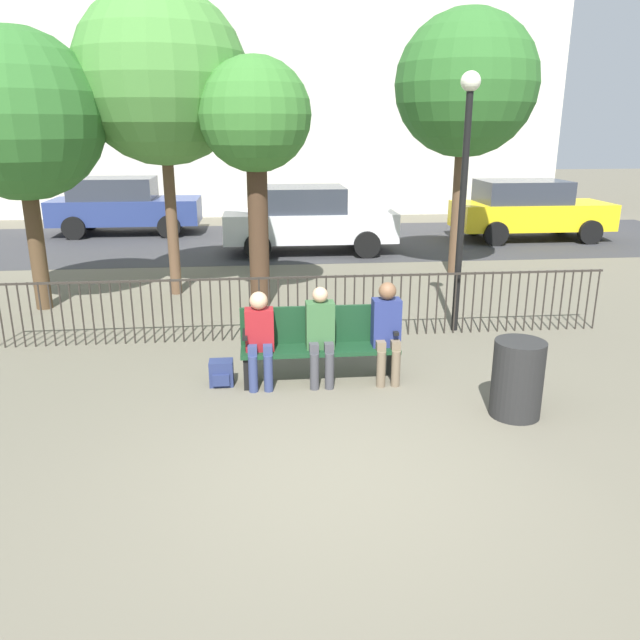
{
  "coord_description": "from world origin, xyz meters",
  "views": [
    {
      "loc": [
        -0.72,
        -4.97,
        3.03
      ],
      "look_at": [
        0.0,
        2.15,
        0.8
      ],
      "focal_mm": 35.0,
      "sensor_mm": 36.0,
      "label": 1
    }
  ],
  "objects_px": {
    "parked_car_0": "(123,205)",
    "tree_3": "(255,120)",
    "tree_0": "(162,78)",
    "parked_car_1": "(528,209)",
    "seated_person_1": "(321,331)",
    "tree_1": "(19,116)",
    "seated_person_0": "(260,334)",
    "backpack": "(221,373)",
    "seated_person_2": "(387,327)",
    "trash_bin": "(517,379)",
    "park_bench": "(319,341)",
    "parked_car_2": "(306,218)",
    "tree_2": "(466,85)",
    "lamp_post": "(465,166)"
  },
  "relations": [
    {
      "from": "lamp_post",
      "to": "park_bench",
      "type": "bearing_deg",
      "value": -142.41
    },
    {
      "from": "tree_0",
      "to": "parked_car_1",
      "type": "height_order",
      "value": "tree_0"
    },
    {
      "from": "parked_car_1",
      "to": "parked_car_2",
      "type": "xyz_separation_m",
      "value": [
        -6.25,
        -1.22,
        0.0
      ]
    },
    {
      "from": "seated_person_0",
      "to": "backpack",
      "type": "bearing_deg",
      "value": 171.97
    },
    {
      "from": "tree_1",
      "to": "seated_person_1",
      "type": "bearing_deg",
      "value": -40.43
    },
    {
      "from": "seated_person_2",
      "to": "tree_0",
      "type": "height_order",
      "value": "tree_0"
    },
    {
      "from": "backpack",
      "to": "trash_bin",
      "type": "relative_size",
      "value": 0.37
    },
    {
      "from": "tree_1",
      "to": "seated_person_0",
      "type": "bearing_deg",
      "value": -45.57
    },
    {
      "from": "parked_car_1",
      "to": "park_bench",
      "type": "bearing_deg",
      "value": -125.51
    },
    {
      "from": "lamp_post",
      "to": "trash_bin",
      "type": "relative_size",
      "value": 4.41
    },
    {
      "from": "seated_person_1",
      "to": "tree_1",
      "type": "xyz_separation_m",
      "value": [
        -4.45,
        3.79,
        2.5
      ]
    },
    {
      "from": "backpack",
      "to": "parked_car_1",
      "type": "distance_m",
      "value": 12.41
    },
    {
      "from": "seated_person_2",
      "to": "tree_3",
      "type": "relative_size",
      "value": 0.3
    },
    {
      "from": "trash_bin",
      "to": "backpack",
      "type": "bearing_deg",
      "value": 160.31
    },
    {
      "from": "seated_person_0",
      "to": "tree_0",
      "type": "height_order",
      "value": "tree_0"
    },
    {
      "from": "tree_2",
      "to": "tree_3",
      "type": "xyz_separation_m",
      "value": [
        -4.16,
        -2.02,
        -0.68
      ]
    },
    {
      "from": "seated_person_1",
      "to": "seated_person_2",
      "type": "relative_size",
      "value": 0.97
    },
    {
      "from": "tree_0",
      "to": "trash_bin",
      "type": "xyz_separation_m",
      "value": [
        4.3,
        -5.66,
        -3.4
      ]
    },
    {
      "from": "seated_person_0",
      "to": "park_bench",
      "type": "bearing_deg",
      "value": 10.26
    },
    {
      "from": "seated_person_2",
      "to": "trash_bin",
      "type": "height_order",
      "value": "seated_person_2"
    },
    {
      "from": "tree_3",
      "to": "tree_0",
      "type": "bearing_deg",
      "value": 149.75
    },
    {
      "from": "seated_person_0",
      "to": "parked_car_0",
      "type": "height_order",
      "value": "parked_car_0"
    },
    {
      "from": "seated_person_0",
      "to": "tree_1",
      "type": "xyz_separation_m",
      "value": [
        -3.72,
        3.79,
        2.51
      ]
    },
    {
      "from": "tree_3",
      "to": "parked_car_2",
      "type": "xyz_separation_m",
      "value": [
        1.19,
        4.71,
        -2.28
      ]
    },
    {
      "from": "tree_1",
      "to": "parked_car_2",
      "type": "xyz_separation_m",
      "value": [
        4.93,
        4.57,
        -2.33
      ]
    },
    {
      "from": "seated_person_2",
      "to": "parked_car_2",
      "type": "distance_m",
      "value": 8.37
    },
    {
      "from": "parked_car_1",
      "to": "parked_car_2",
      "type": "bearing_deg",
      "value": -168.99
    },
    {
      "from": "seated_person_2",
      "to": "tree_2",
      "type": "height_order",
      "value": "tree_2"
    },
    {
      "from": "tree_0",
      "to": "seated_person_1",
      "type": "bearing_deg",
      "value": -63.51
    },
    {
      "from": "seated_person_1",
      "to": "trash_bin",
      "type": "bearing_deg",
      "value": -28.33
    },
    {
      "from": "tree_2",
      "to": "parked_car_0",
      "type": "height_order",
      "value": "tree_2"
    },
    {
      "from": "park_bench",
      "to": "seated_person_2",
      "type": "bearing_deg",
      "value": -8.96
    },
    {
      "from": "park_bench",
      "to": "seated_person_1",
      "type": "xyz_separation_m",
      "value": [
        0.0,
        -0.13,
        0.17
      ]
    },
    {
      "from": "tree_0",
      "to": "lamp_post",
      "type": "distance_m",
      "value": 5.46
    },
    {
      "from": "backpack",
      "to": "trash_bin",
      "type": "bearing_deg",
      "value": -19.69
    },
    {
      "from": "parked_car_2",
      "to": "tree_1",
      "type": "bearing_deg",
      "value": -137.16
    },
    {
      "from": "seated_person_1",
      "to": "tree_2",
      "type": "height_order",
      "value": "tree_2"
    },
    {
      "from": "tree_2",
      "to": "park_bench",
      "type": "bearing_deg",
      "value": -121.99
    },
    {
      "from": "seated_person_2",
      "to": "parked_car_1",
      "type": "bearing_deg",
      "value": 58.23
    },
    {
      "from": "seated_person_2",
      "to": "parked_car_0",
      "type": "xyz_separation_m",
      "value": [
        -5.4,
        11.67,
        0.14
      ]
    },
    {
      "from": "backpack",
      "to": "seated_person_0",
      "type": "bearing_deg",
      "value": -8.03
    },
    {
      "from": "parked_car_1",
      "to": "trash_bin",
      "type": "relative_size",
      "value": 4.92
    },
    {
      "from": "parked_car_0",
      "to": "tree_3",
      "type": "bearing_deg",
      "value": -64.13
    },
    {
      "from": "backpack",
      "to": "tree_1",
      "type": "height_order",
      "value": "tree_1"
    },
    {
      "from": "park_bench",
      "to": "parked_car_0",
      "type": "height_order",
      "value": "parked_car_0"
    },
    {
      "from": "tree_0",
      "to": "seated_person_0",
      "type": "bearing_deg",
      "value": -71.31
    },
    {
      "from": "parked_car_1",
      "to": "tree_3",
      "type": "bearing_deg",
      "value": -141.46
    },
    {
      "from": "tree_2",
      "to": "trash_bin",
      "type": "height_order",
      "value": "tree_2"
    },
    {
      "from": "seated_person_0",
      "to": "parked_car_2",
      "type": "distance_m",
      "value": 8.45
    },
    {
      "from": "tree_0",
      "to": "tree_2",
      "type": "bearing_deg",
      "value": 10.91
    }
  ]
}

